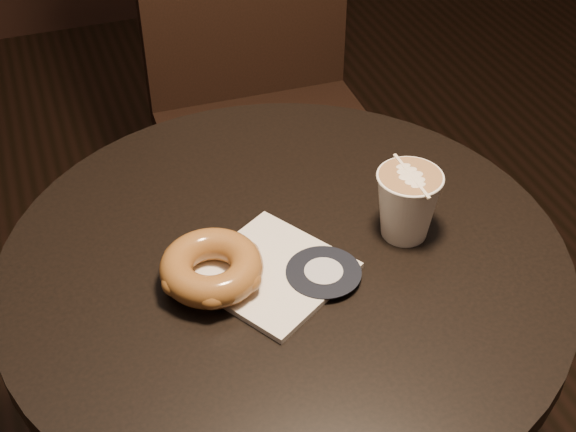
{
  "coord_description": "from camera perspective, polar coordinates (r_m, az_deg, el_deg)",
  "views": [
    {
      "loc": [
        -0.24,
        -0.68,
        1.42
      ],
      "look_at": [
        0.01,
        0.03,
        0.79
      ],
      "focal_mm": 50.0,
      "sensor_mm": 36.0,
      "label": 1
    }
  ],
  "objects": [
    {
      "name": "doughnut",
      "position": [
        0.93,
        -5.46,
        -3.65
      ],
      "size": [
        0.12,
        0.12,
        0.04
      ],
      "primitive_type": "torus",
      "color": "brown",
      "rests_on": "pastry_bag"
    },
    {
      "name": "cafe_table",
      "position": [
        1.13,
        -0.21,
        -10.29
      ],
      "size": [
        0.7,
        0.7,
        0.75
      ],
      "color": "black",
      "rests_on": "ground"
    },
    {
      "name": "pastry_bag",
      "position": [
        0.95,
        -1.13,
        -4.02
      ],
      "size": [
        0.21,
        0.21,
        0.01
      ],
      "primitive_type": "cube",
      "rotation": [
        0.0,
        0.0,
        0.55
      ],
      "color": "silver",
      "rests_on": "cafe_table"
    },
    {
      "name": "latte_cup",
      "position": [
        0.99,
        8.46,
        0.78
      ],
      "size": [
        0.08,
        0.08,
        0.09
      ],
      "primitive_type": null,
      "color": "white",
      "rests_on": "cafe_table"
    },
    {
      "name": "chair",
      "position": [
        1.64,
        -2.03,
        10.2
      ],
      "size": [
        0.44,
        0.44,
        1.08
      ],
      "rotation": [
        0.0,
        0.0,
        -0.02
      ],
      "color": "black",
      "rests_on": "ground"
    }
  ]
}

